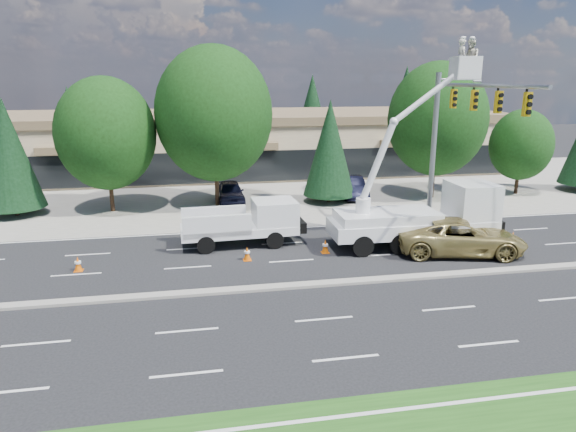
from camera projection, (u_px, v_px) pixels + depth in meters
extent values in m
plane|color=black|center=(306.00, 286.00, 22.07)|extent=(140.00, 140.00, 0.00)
cube|color=gray|center=(252.00, 190.00, 41.06)|extent=(140.00, 22.00, 0.01)
cube|color=gray|center=(306.00, 285.00, 22.06)|extent=(120.00, 0.55, 0.12)
cube|color=tan|center=(240.00, 144.00, 49.91)|extent=(50.00, 15.00, 5.00)
cube|color=brown|center=(239.00, 116.00, 49.23)|extent=(50.40, 15.40, 0.70)
cube|color=black|center=(248.00, 167.00, 43.00)|extent=(48.00, 0.12, 2.60)
cylinder|color=#332114|center=(17.00, 209.00, 33.40)|extent=(0.26, 0.26, 0.80)
cone|color=black|center=(9.00, 154.00, 32.46)|extent=(3.82, 3.82, 6.98)
cylinder|color=#332114|center=(111.00, 190.00, 34.19)|extent=(0.28, 0.28, 2.87)
ellipsoid|color=black|center=(106.00, 134.00, 33.22)|extent=(6.38, 6.38, 7.34)
cylinder|color=#332114|center=(217.00, 182.00, 35.33)|extent=(0.28, 0.28, 3.52)
ellipsoid|color=black|center=(214.00, 114.00, 34.14)|extent=(7.83, 7.83, 9.00)
cylinder|color=#332114|center=(329.00, 196.00, 37.09)|extent=(0.26, 0.26, 0.80)
cone|color=black|center=(330.00, 148.00, 36.18)|extent=(3.69, 3.69, 6.74)
cylinder|color=#332114|center=(433.00, 176.00, 38.19)|extent=(0.28, 0.28, 3.21)
ellipsoid|color=black|center=(437.00, 119.00, 37.10)|extent=(7.14, 7.14, 8.21)
cylinder|color=#332114|center=(517.00, 180.00, 39.56)|extent=(0.28, 0.28, 2.09)
ellipsoid|color=black|center=(521.00, 145.00, 38.85)|extent=(4.65, 4.65, 5.35)
cylinder|color=#332114|center=(74.00, 153.00, 58.69)|extent=(0.26, 0.26, 0.80)
cone|color=black|center=(70.00, 119.00, 57.70)|extent=(3.99, 3.99, 7.29)
cylinder|color=#332114|center=(197.00, 150.00, 61.15)|extent=(0.26, 0.26, 0.80)
cone|color=black|center=(195.00, 104.00, 59.75)|extent=(5.50, 5.50, 10.04)
cylinder|color=#332114|center=(312.00, 147.00, 63.61)|extent=(0.26, 0.26, 0.80)
cone|color=black|center=(312.00, 110.00, 62.44)|extent=(4.64, 4.64, 8.47)
cylinder|color=#332114|center=(403.00, 145.00, 65.72)|extent=(0.26, 0.26, 0.80)
cone|color=black|center=(405.00, 105.00, 64.41)|extent=(5.16, 5.16, 9.43)
cylinder|color=gray|center=(433.00, 148.00, 31.40)|extent=(0.32, 0.32, 9.00)
cylinder|color=gray|center=(484.00, 86.00, 25.67)|extent=(0.20, 10.00, 0.20)
cylinder|color=gray|center=(459.00, 79.00, 30.56)|extent=(2.60, 0.12, 0.12)
cube|color=gold|center=(453.00, 99.00, 28.71)|extent=(0.32, 0.22, 1.05)
cube|color=gold|center=(474.00, 100.00, 26.62)|extent=(0.32, 0.22, 1.05)
cube|color=gold|center=(498.00, 102.00, 24.53)|extent=(0.32, 0.22, 1.05)
cube|color=gold|center=(527.00, 104.00, 22.44)|extent=(0.32, 0.22, 1.05)
cube|color=white|center=(239.00, 229.00, 27.34)|extent=(6.23, 2.52, 0.46)
cube|color=white|center=(275.00, 214.00, 27.57)|extent=(2.35, 2.30, 1.53)
cube|color=black|center=(287.00, 210.00, 27.67)|extent=(0.17, 1.94, 1.02)
cube|color=white|center=(214.00, 217.00, 27.85)|extent=(3.49, 0.46, 1.12)
cube|color=white|center=(217.00, 226.00, 26.02)|extent=(3.49, 0.46, 1.12)
cube|color=white|center=(412.00, 226.00, 27.11)|extent=(8.75, 2.75, 0.76)
cube|color=white|center=(471.00, 203.00, 27.33)|extent=(2.22, 2.59, 2.18)
cube|color=black|center=(485.00, 199.00, 27.42)|extent=(0.12, 2.18, 1.31)
cube|color=white|center=(387.00, 216.00, 26.72)|extent=(5.27, 2.59, 0.54)
cylinder|color=white|center=(363.00, 206.00, 26.36)|extent=(0.76, 0.76, 0.87)
cube|color=white|center=(465.00, 68.00, 25.38)|extent=(1.21, 1.00, 1.18)
imported|color=beige|center=(461.00, 59.00, 25.23)|extent=(0.46, 0.69, 1.88)
imported|color=beige|center=(470.00, 59.00, 25.30)|extent=(0.73, 0.92, 1.88)
ellipsoid|color=white|center=(463.00, 38.00, 24.98)|extent=(0.28, 0.28, 0.20)
ellipsoid|color=white|center=(472.00, 38.00, 25.05)|extent=(0.28, 0.28, 0.20)
cube|color=#DA5906|center=(79.00, 271.00, 23.82)|extent=(0.40, 0.40, 0.03)
cone|color=#DA5906|center=(78.00, 264.00, 23.73)|extent=(0.36, 0.36, 0.70)
cylinder|color=white|center=(78.00, 262.00, 23.71)|extent=(0.29, 0.29, 0.10)
cube|color=#DA5906|center=(247.00, 260.00, 25.22)|extent=(0.40, 0.40, 0.03)
cone|color=#DA5906|center=(247.00, 253.00, 25.13)|extent=(0.36, 0.36, 0.70)
cylinder|color=white|center=(247.00, 252.00, 25.11)|extent=(0.29, 0.29, 0.10)
cube|color=#DA5906|center=(325.00, 252.00, 26.30)|extent=(0.40, 0.40, 0.03)
cone|color=#DA5906|center=(325.00, 246.00, 26.21)|extent=(0.36, 0.36, 0.70)
cylinder|color=white|center=(325.00, 245.00, 26.19)|extent=(0.29, 0.29, 0.10)
cube|color=#DA5906|center=(413.00, 249.00, 26.79)|extent=(0.40, 0.40, 0.03)
cone|color=#DA5906|center=(413.00, 243.00, 26.70)|extent=(0.36, 0.36, 0.70)
cylinder|color=white|center=(414.00, 242.00, 26.69)|extent=(0.29, 0.29, 0.10)
cube|color=#DA5906|center=(512.00, 244.00, 27.67)|extent=(0.40, 0.40, 0.03)
cone|color=#DA5906|center=(513.00, 238.00, 27.58)|extent=(0.36, 0.36, 0.70)
cylinder|color=white|center=(513.00, 237.00, 27.57)|extent=(0.29, 0.29, 0.10)
imported|color=#A59350|center=(460.00, 236.00, 26.02)|extent=(6.94, 4.35, 1.79)
imported|color=black|center=(230.00, 192.00, 36.81)|extent=(1.88, 4.54, 1.54)
imported|color=black|center=(352.00, 187.00, 38.46)|extent=(2.02, 4.83, 1.55)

